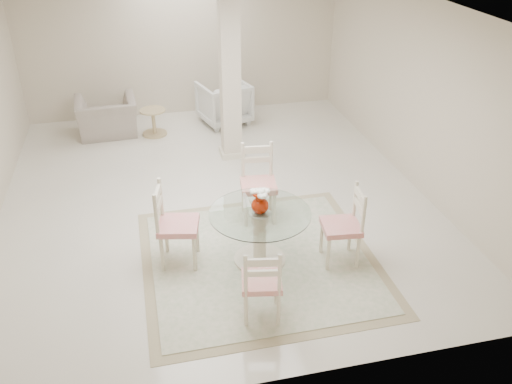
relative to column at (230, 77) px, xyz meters
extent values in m
plane|color=white|center=(-0.50, -1.30, -1.35)|extent=(7.00, 7.00, 0.00)
cube|color=beige|center=(-0.50, 2.20, 0.00)|extent=(6.00, 0.02, 2.70)
cube|color=beige|center=(-0.50, -4.80, 0.00)|extent=(6.00, 0.02, 2.70)
cube|color=beige|center=(2.50, -1.30, 0.00)|extent=(0.02, 7.00, 2.70)
cube|color=white|center=(-0.50, -1.30, 1.35)|extent=(6.00, 7.00, 0.02)
cube|color=beige|center=(0.00, 0.00, 0.00)|extent=(0.30, 0.30, 2.70)
cube|color=tan|center=(-0.23, -2.99, -1.35)|extent=(2.79, 2.79, 0.01)
cube|color=beige|center=(-0.23, -2.99, -1.34)|extent=(2.56, 2.56, 0.01)
cylinder|color=beige|center=(-0.23, -2.99, -1.33)|extent=(0.62, 0.62, 0.05)
cylinder|color=beige|center=(-0.23, -2.99, -0.99)|extent=(0.16, 0.16, 0.64)
cylinder|color=beige|center=(-0.23, -2.99, -0.69)|extent=(0.26, 0.26, 0.03)
cylinder|color=white|center=(-0.23, -2.99, -0.67)|extent=(1.19, 1.19, 0.01)
ellipsoid|color=#A21E04|center=(-0.23, -2.99, -0.57)|extent=(0.20, 0.20, 0.19)
cylinder|color=#A21E04|center=(-0.23, -2.99, -0.45)|extent=(0.11, 0.11, 0.06)
cylinder|color=#A21E04|center=(-0.23, -2.99, -0.41)|extent=(0.18, 0.18, 0.02)
ellipsoid|color=white|center=(-0.23, -2.99, -0.38)|extent=(0.12, 0.12, 0.05)
ellipsoid|color=white|center=(-0.17, -2.97, -0.40)|extent=(0.12, 0.12, 0.05)
ellipsoid|color=white|center=(-0.29, -2.96, -0.39)|extent=(0.12, 0.12, 0.05)
ellipsoid|color=white|center=(-0.22, -3.06, -0.40)|extent=(0.12, 0.12, 0.05)
cylinder|color=#F3E7C8|center=(0.54, -3.00, -1.12)|extent=(0.04, 0.04, 0.45)
cylinder|color=#F3E7C8|center=(0.50, -3.35, -1.12)|extent=(0.04, 0.04, 0.45)
cylinder|color=#F3E7C8|center=(0.89, -3.04, -1.12)|extent=(0.04, 0.04, 0.45)
cylinder|color=#F3E7C8|center=(0.85, -3.40, -1.12)|extent=(0.04, 0.04, 0.45)
cube|color=red|center=(0.70, -3.20, -0.86)|extent=(0.48, 0.48, 0.07)
cube|color=#F3E7C8|center=(0.89, -3.22, -0.53)|extent=(0.09, 0.40, 0.53)
cylinder|color=#EEE1C4|center=(-0.24, -2.23, -1.11)|extent=(0.05, 0.05, 0.48)
cylinder|color=#EEE1C4|center=(0.14, -2.28, -1.11)|extent=(0.05, 0.05, 0.48)
cylinder|color=#EEE1C4|center=(-0.19, -1.86, -1.11)|extent=(0.05, 0.05, 0.48)
cylinder|color=#EEE1C4|center=(0.18, -1.90, -1.11)|extent=(0.05, 0.05, 0.48)
cube|color=red|center=(-0.03, -2.07, -0.83)|extent=(0.52, 0.52, 0.07)
cube|color=#EEE1C4|center=(0.00, -1.86, -0.48)|extent=(0.42, 0.10, 0.57)
cylinder|color=beige|center=(-1.02, -3.01, -1.11)|extent=(0.05, 0.05, 0.48)
cylinder|color=beige|center=(-0.94, -2.65, -1.11)|extent=(0.05, 0.05, 0.48)
cylinder|color=beige|center=(-1.38, -2.93, -1.11)|extent=(0.05, 0.05, 0.48)
cylinder|color=beige|center=(-1.30, -2.57, -1.11)|extent=(0.05, 0.05, 0.48)
cube|color=red|center=(-1.16, -2.79, -0.83)|extent=(0.55, 0.55, 0.07)
cube|color=beige|center=(-1.36, -2.75, -0.48)|extent=(0.13, 0.42, 0.56)
cylinder|color=beige|center=(-0.24, -3.79, -1.14)|extent=(0.04, 0.04, 0.42)
cylinder|color=beige|center=(-0.57, -3.73, -1.14)|extent=(0.04, 0.04, 0.42)
cylinder|color=beige|center=(-0.30, -4.12, -1.14)|extent=(0.04, 0.04, 0.42)
cylinder|color=beige|center=(-0.63, -4.05, -1.14)|extent=(0.04, 0.04, 0.42)
cube|color=#B52213|center=(-0.44, -3.92, -0.89)|extent=(0.47, 0.47, 0.06)
cube|color=beige|center=(-0.47, -4.10, -0.59)|extent=(0.37, 0.11, 0.50)
imported|color=gray|center=(-2.02, 1.37, -1.01)|extent=(1.09, 0.97, 0.68)
imported|color=white|center=(0.14, 1.46, -0.95)|extent=(1.04, 1.06, 0.79)
cylinder|color=tan|center=(-1.21, 1.17, -1.33)|extent=(0.44, 0.44, 0.04)
cylinder|color=tan|center=(-1.21, 1.17, -1.11)|extent=(0.06, 0.06, 0.42)
cylinder|color=tan|center=(-1.21, 1.17, -0.88)|extent=(0.46, 0.46, 0.03)
camera|label=1|loc=(-1.48, -8.15, 2.62)|focal=38.00mm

